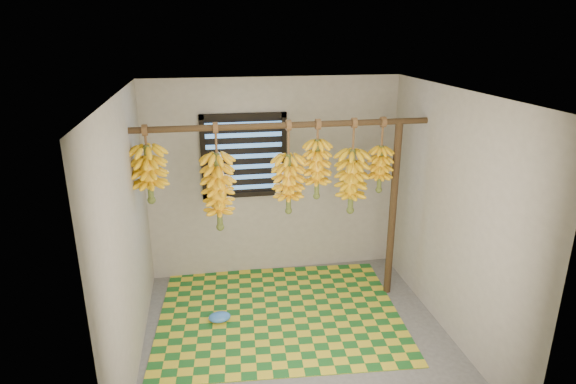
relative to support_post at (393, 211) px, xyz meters
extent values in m
cube|color=#535353|center=(-1.20, -0.70, -1.00)|extent=(3.00, 3.00, 0.01)
cube|color=silver|center=(-1.20, -0.70, 1.40)|extent=(3.00, 3.00, 0.01)
cube|color=gray|center=(-1.20, 0.80, 0.20)|extent=(3.00, 0.01, 2.40)
cube|color=gray|center=(-2.71, -0.70, 0.20)|extent=(0.01, 3.00, 2.40)
cube|color=gray|center=(0.30, -0.70, 0.20)|extent=(0.01, 3.00, 2.40)
cube|color=black|center=(-1.55, 0.78, 0.50)|extent=(1.00, 0.04, 1.00)
cylinder|color=#412B1A|center=(-1.20, 0.00, 1.00)|extent=(3.00, 0.06, 0.06)
cylinder|color=#412B1A|center=(0.00, 0.00, 0.00)|extent=(0.08, 0.08, 2.00)
cube|color=#1B5D22|center=(-1.31, -0.24, -0.99)|extent=(2.68, 2.21, 0.01)
ellipsoid|color=#3877D1|center=(-1.95, -0.28, -0.94)|extent=(0.25, 0.19, 0.10)
cylinder|color=brown|center=(-2.55, 0.00, 0.93)|extent=(0.02, 0.02, 0.21)
cylinder|color=#4C5923|center=(-2.55, 0.00, 0.59)|extent=(0.06, 0.06, 0.54)
cylinder|color=brown|center=(-1.89, 0.00, 0.87)|extent=(0.02, 0.02, 0.31)
cylinder|color=#4C5923|center=(-1.89, 0.00, 0.36)|extent=(0.06, 0.06, 0.77)
cylinder|color=brown|center=(-1.17, 0.00, 0.85)|extent=(0.02, 0.02, 0.36)
cylinder|color=#4C5923|center=(-1.17, 0.00, 0.41)|extent=(0.05, 0.05, 0.60)
cylinder|color=brown|center=(-0.87, 0.00, 0.92)|extent=(0.02, 0.02, 0.22)
cylinder|color=#4C5923|center=(-0.87, 0.00, 0.55)|extent=(0.05, 0.05, 0.59)
cylinder|color=brown|center=(-0.49, 0.00, 0.86)|extent=(0.02, 0.02, 0.34)
cylinder|color=#4C5923|center=(-0.49, 0.00, 0.40)|extent=(0.06, 0.06, 0.65)
cylinder|color=brown|center=(-0.18, 0.00, 0.88)|extent=(0.02, 0.02, 0.31)
cylinder|color=#4C5923|center=(-0.18, 0.00, 0.52)|extent=(0.05, 0.05, 0.47)
camera|label=1|loc=(-2.01, -4.65, 1.92)|focal=30.00mm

